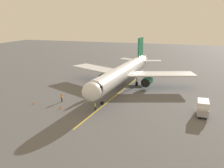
{
  "coord_description": "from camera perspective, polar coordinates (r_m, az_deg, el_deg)",
  "views": [
    {
      "loc": [
        -15.66,
        60.77,
        17.35
      ],
      "look_at": [
        0.14,
        10.21,
        3.0
      ],
      "focal_mm": 39.52,
      "sensor_mm": 36.0,
      "label": 1
    }
  ],
  "objects": [
    {
      "name": "safety_cone_nose_left",
      "position": [
        49.69,
        -11.85,
        -5.28
      ],
      "size": [
        0.32,
        0.32,
        0.55
      ],
      "primitive_type": "cone",
      "color": "#F2590F",
      "rests_on": "ground"
    },
    {
      "name": "safety_cone_nose_right",
      "position": [
        53.74,
        -17.66,
        -4.12
      ],
      "size": [
        0.32,
        0.32,
        0.55
      ],
      "primitive_type": "cone",
      "color": "#F2590F",
      "rests_on": "ground"
    },
    {
      "name": "ground_plane",
      "position": [
        65.11,
        2.79,
        -0.32
      ],
      "size": [
        220.0,
        220.0,
        0.0
      ],
      "primitive_type": "plane",
      "color": "#565659"
    },
    {
      "name": "ground_crew_marshaller",
      "position": [
        53.43,
        -11.57,
        -3.11
      ],
      "size": [
        0.45,
        0.35,
        1.71
      ],
      "color": "#23232D",
      "rests_on": "ground"
    },
    {
      "name": "apron_lead_in_line",
      "position": [
        57.38,
        1.16,
        -2.44
      ],
      "size": [
        3.21,
        39.91,
        0.01
      ],
      "primitive_type": "cube",
      "rotation": [
        0.0,
        0.0,
        -0.07
      ],
      "color": "yellow",
      "rests_on": "ground"
    },
    {
      "name": "ground_crew_wing_walker",
      "position": [
        47.5,
        -3.89,
        -5.16
      ],
      "size": [
        0.38,
        0.46,
        1.71
      ],
      "color": "#23232D",
      "rests_on": "ground"
    },
    {
      "name": "airplane",
      "position": [
        62.2,
        2.81,
        2.75
      ],
      "size": [
        34.71,
        40.35,
        11.5
      ],
      "color": "silver",
      "rests_on": "ground"
    },
    {
      "name": "box_truck_near_nose",
      "position": [
        48.16,
        20.28,
        -5.18
      ],
      "size": [
        2.07,
        4.64,
        2.62
      ],
      "color": "#9E9EA3",
      "rests_on": "ground"
    }
  ]
}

